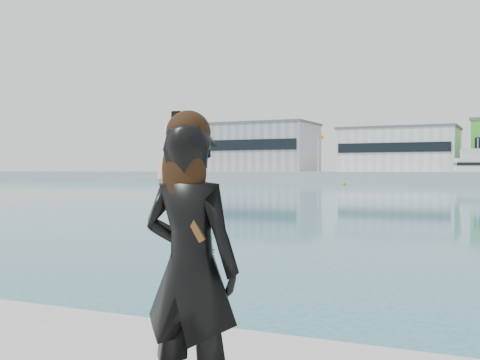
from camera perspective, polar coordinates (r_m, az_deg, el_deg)
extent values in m
cube|color=gray|center=(143.94, 1.82, 3.01)|extent=(26.00, 16.00, 11.00)
cube|color=black|center=(136.57, 0.47, 3.35)|extent=(24.70, 0.20, 2.42)
cube|color=#59595B|center=(144.26, 1.82, 5.29)|extent=(26.52, 16.32, 0.50)
cube|color=silver|center=(134.25, 14.87, 2.70)|extent=(24.00, 15.00, 9.00)
cube|color=black|center=(126.80, 14.25, 3.01)|extent=(22.80, 0.20, 1.98)
cube|color=#59595B|center=(134.49, 14.88, 4.72)|extent=(24.48, 15.30, 0.50)
cylinder|color=silver|center=(131.34, 7.43, 2.54)|extent=(0.16, 0.16, 8.00)
cube|color=orange|center=(131.30, 7.68, 4.03)|extent=(1.20, 0.04, 0.80)
cube|color=silver|center=(121.11, 21.62, 2.35)|extent=(6.51, 4.59, 1.77)
cylinder|color=silver|center=(121.18, 21.63, 3.24)|extent=(0.16, 0.16, 1.97)
sphere|color=#DBA50B|center=(98.05, 9.85, -0.41)|extent=(0.50, 0.50, 0.50)
imported|color=black|center=(3.66, -4.73, -8.38)|extent=(0.65, 0.44, 1.75)
sphere|color=black|center=(3.60, -4.92, 4.48)|extent=(0.27, 0.27, 0.27)
ellipsoid|color=black|center=(3.55, -5.34, 0.96)|extent=(0.29, 0.15, 0.47)
cylinder|color=tan|center=(3.82, -6.75, 2.53)|extent=(0.09, 0.21, 0.38)
cylinder|color=white|center=(3.86, -6.42, 4.76)|extent=(0.10, 0.10, 0.03)
cube|color=black|center=(3.89, -6.10, 5.58)|extent=(0.06, 0.02, 0.13)
cube|color=#4C2D14|center=(3.53, -5.06, -3.01)|extent=(0.24, 0.03, 0.36)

